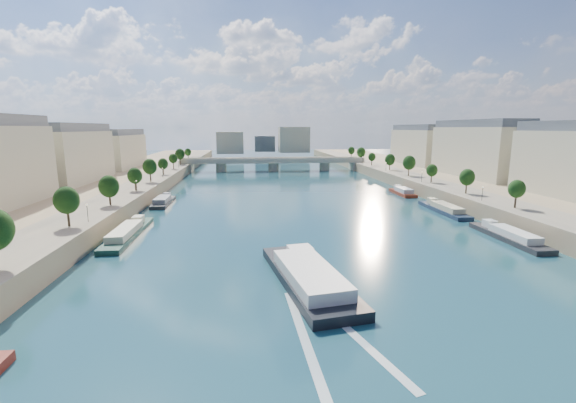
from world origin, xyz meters
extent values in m
plane|color=#0C2D38|center=(0.00, 100.00, 0.00)|extent=(700.00, 700.00, 0.00)
cube|color=#9E8460|center=(-72.00, 100.00, 2.50)|extent=(44.00, 520.00, 5.00)
cube|color=#9E8460|center=(72.00, 100.00, 2.50)|extent=(44.00, 520.00, 5.00)
cube|color=gray|center=(-57.00, 100.00, 5.05)|extent=(14.00, 520.00, 0.10)
cube|color=gray|center=(57.00, 100.00, 5.05)|extent=(14.00, 520.00, 0.10)
cylinder|color=#382B1E|center=(-55.00, 66.00, 6.91)|extent=(0.50, 0.50, 3.82)
ellipsoid|color=black|center=(-55.00, 66.00, 10.50)|extent=(4.80, 4.80, 5.52)
cylinder|color=#382B1E|center=(-55.00, 90.00, 6.91)|extent=(0.50, 0.50, 3.82)
ellipsoid|color=black|center=(-55.00, 90.00, 10.50)|extent=(4.80, 4.80, 5.52)
cylinder|color=#382B1E|center=(-55.00, 114.00, 6.91)|extent=(0.50, 0.50, 3.82)
ellipsoid|color=black|center=(-55.00, 114.00, 10.50)|extent=(4.80, 4.80, 5.52)
cylinder|color=#382B1E|center=(-55.00, 138.00, 6.91)|extent=(0.50, 0.50, 3.82)
ellipsoid|color=black|center=(-55.00, 138.00, 10.50)|extent=(4.80, 4.80, 5.52)
cylinder|color=#382B1E|center=(-55.00, 162.00, 6.91)|extent=(0.50, 0.50, 3.82)
ellipsoid|color=black|center=(-55.00, 162.00, 10.50)|extent=(4.80, 4.80, 5.52)
cylinder|color=#382B1E|center=(-55.00, 186.00, 6.91)|extent=(0.50, 0.50, 3.82)
ellipsoid|color=black|center=(-55.00, 186.00, 10.50)|extent=(4.80, 4.80, 5.52)
cylinder|color=#382B1E|center=(-55.00, 210.00, 6.91)|extent=(0.50, 0.50, 3.82)
ellipsoid|color=black|center=(-55.00, 210.00, 10.50)|extent=(4.80, 4.80, 5.52)
cylinder|color=#382B1E|center=(-55.00, 234.00, 6.91)|extent=(0.50, 0.50, 3.82)
ellipsoid|color=black|center=(-55.00, 234.00, 10.50)|extent=(4.80, 4.80, 5.52)
cylinder|color=#382B1E|center=(55.00, 74.00, 6.91)|extent=(0.50, 0.50, 3.82)
ellipsoid|color=black|center=(55.00, 74.00, 10.50)|extent=(4.80, 4.80, 5.52)
cylinder|color=#382B1E|center=(55.00, 98.00, 6.91)|extent=(0.50, 0.50, 3.82)
ellipsoid|color=black|center=(55.00, 98.00, 10.50)|extent=(4.80, 4.80, 5.52)
cylinder|color=#382B1E|center=(55.00, 122.00, 6.91)|extent=(0.50, 0.50, 3.82)
ellipsoid|color=black|center=(55.00, 122.00, 10.50)|extent=(4.80, 4.80, 5.52)
cylinder|color=#382B1E|center=(55.00, 146.00, 6.91)|extent=(0.50, 0.50, 3.82)
ellipsoid|color=black|center=(55.00, 146.00, 10.50)|extent=(4.80, 4.80, 5.52)
cylinder|color=#382B1E|center=(55.00, 170.00, 6.91)|extent=(0.50, 0.50, 3.82)
ellipsoid|color=black|center=(55.00, 170.00, 10.50)|extent=(4.80, 4.80, 5.52)
cylinder|color=#382B1E|center=(55.00, 194.00, 6.91)|extent=(0.50, 0.50, 3.82)
ellipsoid|color=black|center=(55.00, 194.00, 10.50)|extent=(4.80, 4.80, 5.52)
cylinder|color=#382B1E|center=(55.00, 218.00, 6.91)|extent=(0.50, 0.50, 3.82)
ellipsoid|color=black|center=(55.00, 218.00, 10.50)|extent=(4.80, 4.80, 5.52)
cylinder|color=#382B1E|center=(55.00, 242.00, 6.91)|extent=(0.50, 0.50, 3.82)
ellipsoid|color=black|center=(55.00, 242.00, 10.50)|extent=(4.80, 4.80, 5.52)
cylinder|color=black|center=(-52.50, 70.00, 7.00)|extent=(0.14, 0.14, 4.00)
sphere|color=#FFE5B2|center=(-52.50, 70.00, 9.10)|extent=(0.36, 0.36, 0.36)
cylinder|color=black|center=(-52.50, 110.00, 7.00)|extent=(0.14, 0.14, 4.00)
sphere|color=#FFE5B2|center=(-52.50, 110.00, 9.10)|extent=(0.36, 0.36, 0.36)
cylinder|color=black|center=(-52.50, 150.00, 7.00)|extent=(0.14, 0.14, 4.00)
sphere|color=#FFE5B2|center=(-52.50, 150.00, 9.10)|extent=(0.36, 0.36, 0.36)
cylinder|color=black|center=(-52.50, 190.00, 7.00)|extent=(0.14, 0.14, 4.00)
sphere|color=#FFE5B2|center=(-52.50, 190.00, 9.10)|extent=(0.36, 0.36, 0.36)
cylinder|color=black|center=(52.50, 85.00, 7.00)|extent=(0.14, 0.14, 4.00)
sphere|color=#FFE5B2|center=(52.50, 85.00, 9.10)|extent=(0.36, 0.36, 0.36)
cylinder|color=black|center=(52.50, 125.00, 7.00)|extent=(0.14, 0.14, 4.00)
sphere|color=#FFE5B2|center=(52.50, 125.00, 9.10)|extent=(0.36, 0.36, 0.36)
cylinder|color=black|center=(52.50, 165.00, 7.00)|extent=(0.14, 0.14, 4.00)
sphere|color=#FFE5B2|center=(52.50, 165.00, 9.10)|extent=(0.36, 0.36, 0.36)
cylinder|color=black|center=(52.50, 205.00, 7.00)|extent=(0.14, 0.14, 4.00)
sphere|color=#FFE5B2|center=(52.50, 205.00, 9.10)|extent=(0.36, 0.36, 0.36)
cube|color=#BCB391|center=(-85.00, 141.00, 15.00)|extent=(16.00, 52.00, 20.00)
cube|color=#474C54|center=(-85.00, 141.00, 26.60)|extent=(14.72, 50.44, 3.20)
cube|color=#BCB391|center=(-85.00, 199.00, 15.00)|extent=(16.00, 52.00, 20.00)
cube|color=#474C54|center=(-85.00, 199.00, 26.60)|extent=(14.72, 50.44, 3.20)
cube|color=#BCB391|center=(85.00, 141.00, 15.00)|extent=(16.00, 52.00, 20.00)
cube|color=#474C54|center=(85.00, 141.00, 26.60)|extent=(14.72, 50.44, 3.20)
cube|color=#BCB391|center=(85.00, 199.00, 15.00)|extent=(16.00, 52.00, 20.00)
cube|color=#474C54|center=(85.00, 199.00, 26.60)|extent=(14.72, 50.44, 3.20)
cube|color=#BCB391|center=(-30.00, 310.00, 14.00)|extent=(22.00, 18.00, 18.00)
cube|color=#BCB391|center=(25.00, 320.00, 16.00)|extent=(26.00, 20.00, 22.00)
cube|color=#474C54|center=(0.00, 335.00, 12.00)|extent=(18.00, 16.00, 14.00)
cube|color=#C1B79E|center=(0.00, 217.27, 6.20)|extent=(112.00, 11.00, 2.20)
cube|color=#C1B79E|center=(0.00, 212.27, 7.70)|extent=(112.00, 0.80, 0.90)
cube|color=#C1B79E|center=(0.00, 222.27, 7.70)|extent=(112.00, 0.80, 0.90)
cylinder|color=#C1B79E|center=(-32.00, 217.27, 2.50)|extent=(6.40, 6.40, 5.00)
cylinder|color=#C1B79E|center=(0.00, 217.27, 2.50)|extent=(6.40, 6.40, 5.00)
cylinder|color=#C1B79E|center=(32.00, 217.27, 2.50)|extent=(6.40, 6.40, 5.00)
cube|color=#C1B79E|center=(-52.00, 217.27, 2.50)|extent=(6.00, 12.00, 5.00)
cube|color=#C1B79E|center=(52.00, 217.27, 2.50)|extent=(6.00, 12.00, 5.00)
cube|color=black|center=(-6.14, 42.03, 0.53)|extent=(14.10, 32.69, 2.26)
cube|color=white|center=(-6.14, 39.50, 2.68)|extent=(10.68, 21.50, 2.03)
cube|color=white|center=(-6.14, 51.53, 2.56)|extent=(5.08, 4.49, 1.80)
cube|color=silver|center=(-9.34, 25.03, 0.02)|extent=(2.30, 26.03, 0.04)
cube|color=silver|center=(-2.94, 25.03, 0.02)|extent=(8.50, 25.28, 0.04)
cube|color=#1B4537|center=(-45.50, 75.17, 0.30)|extent=(5.00, 30.15, 1.80)
cube|color=beige|center=(-45.50, 72.75, 2.00)|extent=(4.10, 16.58, 1.60)
cube|color=beige|center=(-45.50, 84.21, 2.10)|extent=(2.50, 3.62, 1.80)
cube|color=#29292C|center=(-45.50, 115.80, 0.30)|extent=(5.00, 20.08, 1.80)
cube|color=gray|center=(-45.50, 114.20, 2.00)|extent=(4.10, 11.04, 1.60)
cube|color=gray|center=(-45.50, 121.83, 2.10)|extent=(2.50, 2.41, 1.80)
cube|color=#28282A|center=(45.50, 62.65, 0.30)|extent=(5.00, 24.76, 1.80)
cube|color=silver|center=(45.50, 60.67, 2.00)|extent=(4.10, 13.62, 1.60)
cube|color=silver|center=(45.50, 70.08, 2.10)|extent=(2.50, 2.97, 1.80)
cube|color=#1D2B40|center=(45.50, 93.46, 0.30)|extent=(5.00, 25.70, 1.80)
cube|color=#C2B991|center=(45.50, 91.40, 2.00)|extent=(4.10, 14.13, 1.60)
cube|color=#C2B991|center=(45.50, 101.17, 2.10)|extent=(2.50, 3.08, 1.80)
cube|color=maroon|center=(45.50, 126.28, 0.30)|extent=(5.00, 17.44, 1.80)
cube|color=#B4BCC1|center=(45.50, 124.88, 2.00)|extent=(4.10, 9.59, 1.60)
cube|color=#B4BCC1|center=(45.50, 131.51, 2.10)|extent=(2.50, 2.09, 1.80)
camera|label=1|loc=(-16.04, -19.75, 26.22)|focal=24.00mm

